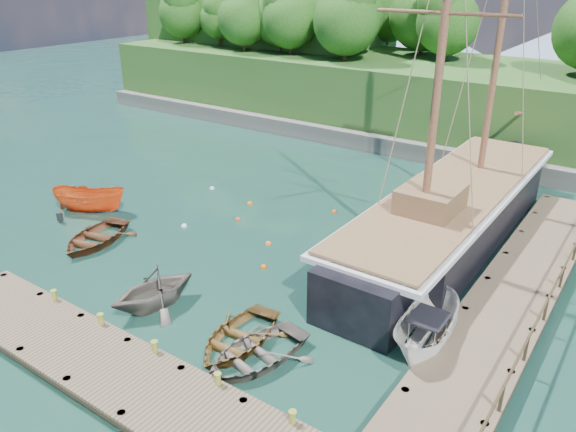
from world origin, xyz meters
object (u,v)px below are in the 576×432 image
object	(u,v)px
rowboat_0	(96,243)
rowboat_2	(238,344)
rowboat_1	(155,306)
schooner	(451,217)
rowboat_3	(255,361)
motorboat_orange	(91,211)
cabin_boat_white	(425,349)

from	to	relation	value
rowboat_0	rowboat_2	xyz separation A→B (m)	(11.66, -2.37, 0.00)
rowboat_1	schooner	world-z (taller)	schooner
rowboat_1	rowboat_3	world-z (taller)	rowboat_1
schooner	rowboat_1	bearing A→B (deg)	-119.35
rowboat_0	rowboat_1	world-z (taller)	rowboat_1
motorboat_orange	schooner	bearing A→B (deg)	-90.36
schooner	rowboat_0	bearing A→B (deg)	-142.32
cabin_boat_white	schooner	xyz separation A→B (m)	(-2.74, 9.89, 1.17)
rowboat_2	cabin_boat_white	world-z (taller)	cabin_boat_white
rowboat_1	cabin_boat_white	world-z (taller)	rowboat_1
rowboat_1	motorboat_orange	bearing A→B (deg)	167.99
rowboat_2	cabin_boat_white	size ratio (longest dim) A/B	0.87
rowboat_1	rowboat_0	bearing A→B (deg)	173.90
rowboat_2	motorboat_orange	bearing A→B (deg)	157.25
rowboat_2	rowboat_3	world-z (taller)	rowboat_3
rowboat_2	schooner	size ratio (longest dim) A/B	0.15
rowboat_1	schooner	xyz separation A→B (m)	(7.84, 13.75, 1.17)
rowboat_0	cabin_boat_white	world-z (taller)	cabin_boat_white
rowboat_3	schooner	xyz separation A→B (m)	(2.11, 14.16, 1.17)
motorboat_orange	schooner	xyz separation A→B (m)	(18.56, 8.86, 1.17)
rowboat_0	cabin_boat_white	size ratio (longest dim) A/B	0.90
rowboat_1	rowboat_3	distance (m)	5.74
rowboat_1	rowboat_2	world-z (taller)	rowboat_1
rowboat_1	motorboat_orange	world-z (taller)	rowboat_1
rowboat_0	rowboat_2	size ratio (longest dim) A/B	1.03
schooner	motorboat_orange	bearing A→B (deg)	-154.13
rowboat_1	motorboat_orange	xyz separation A→B (m)	(-10.72, 4.89, 0.00)
rowboat_3	motorboat_orange	size ratio (longest dim) A/B	0.99
cabin_boat_white	rowboat_1	bearing A→B (deg)	-165.88
rowboat_1	motorboat_orange	distance (m)	11.78
rowboat_2	cabin_boat_white	xyz separation A→B (m)	(5.99, 3.85, 0.00)
rowboat_0	cabin_boat_white	bearing A→B (deg)	-9.94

